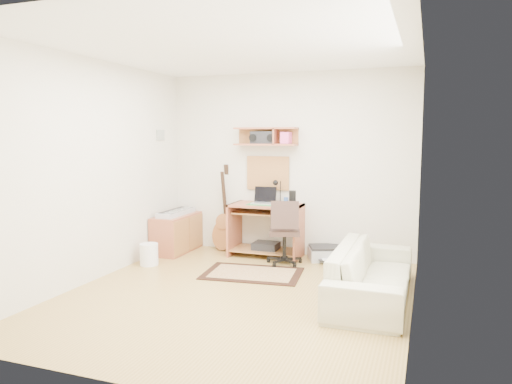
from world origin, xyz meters
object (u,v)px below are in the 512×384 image
(desk, at_px, (266,230))
(printer, at_px, (327,254))
(cabinet, at_px, (177,233))
(task_chair, at_px, (285,232))
(sofa, at_px, (372,264))

(desk, bearing_deg, printer, 6.30)
(cabinet, distance_m, printer, 2.22)
(desk, height_order, task_chair, task_chair)
(task_chair, distance_m, sofa, 1.61)
(task_chair, bearing_deg, desk, 121.83)
(cabinet, distance_m, sofa, 3.18)
(task_chair, relative_size, printer, 1.83)
(task_chair, bearing_deg, sofa, -55.69)
(cabinet, height_order, sofa, sofa)
(desk, relative_size, printer, 2.07)
(desk, xyz_separation_m, sofa, (1.62, -1.33, -0.01))
(desk, distance_m, task_chair, 0.50)
(desk, xyz_separation_m, printer, (0.86, 0.09, -0.29))
(task_chair, height_order, sofa, task_chair)
(sofa, bearing_deg, task_chair, 51.20)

